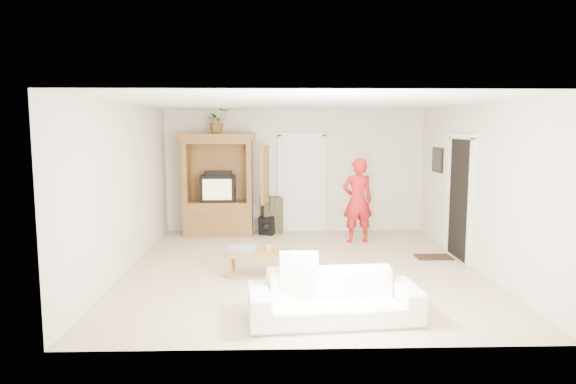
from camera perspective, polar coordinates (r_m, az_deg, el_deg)
name	(u,v)px	position (r m, az deg, el deg)	size (l,w,h in m)	color
floor	(302,268)	(8.27, 1.58, -8.45)	(6.00, 6.00, 0.00)	tan
ceiling	(303,103)	(7.97, 1.65, 9.85)	(6.00, 6.00, 0.00)	white
wall_back	(295,171)	(11.00, 0.74, 2.35)	(5.50, 5.50, 0.00)	silver
wall_front	(319,223)	(5.06, 3.51, -3.44)	(5.50, 5.50, 0.00)	silver
wall_left	(125,188)	(8.33, -17.63, 0.44)	(6.00, 6.00, 0.00)	silver
wall_right	(476,187)	(8.62, 20.18, 0.56)	(6.00, 6.00, 0.00)	silver
armoire	(220,191)	(10.76, -7.61, 0.08)	(1.82, 1.14, 2.10)	brown
door_back	(302,184)	(11.01, 1.53, 0.89)	(0.85, 0.05, 2.04)	white
doorway_right	(460,199)	(9.20, 18.59, -0.74)	(0.05, 0.90, 2.04)	black
framed_picture	(438,160)	(10.37, 16.28, 3.43)	(0.03, 0.60, 0.48)	black
doormat	(433,257)	(9.25, 15.85, -6.96)	(0.60, 0.40, 0.02)	#382316
plant	(217,121)	(10.65, -7.88, 7.81)	(0.46, 0.40, 0.51)	#4C7238
man	(358,201)	(10.03, 7.74, -0.95)	(0.60, 0.39, 1.64)	red
sofa	(334,297)	(6.07, 5.11, -11.52)	(1.96, 0.77, 0.57)	white
coffee_table	(260,254)	(7.84, -3.15, -6.93)	(1.01, 0.58, 0.37)	#A06537
towel	(243,249)	(7.83, -5.01, -6.30)	(0.38, 0.28, 0.08)	#DB497F
candle	(269,247)	(7.86, -2.16, -6.15)	(0.08, 0.08, 0.10)	tan
backpack_black	(267,226)	(10.69, -2.39, -3.83)	(0.30, 0.18, 0.37)	black
backpack_olive	(272,215)	(10.84, -1.82, -2.61)	(0.41, 0.30, 0.77)	#47442B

